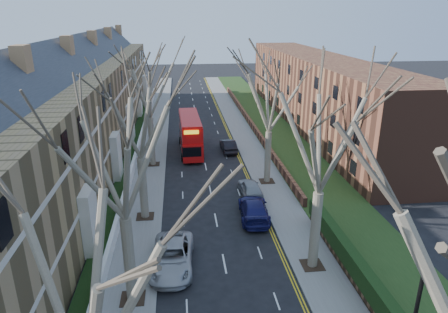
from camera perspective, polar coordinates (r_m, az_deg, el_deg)
name	(u,v)px	position (r m, az deg, el deg)	size (l,w,h in m)	color
pavement_left	(155,136)	(54.86, -9.78, 2.91)	(3.00, 102.00, 0.12)	slate
pavement_right	(243,133)	(55.42, 2.71, 3.35)	(3.00, 102.00, 0.12)	slate
terrace_left	(79,112)	(46.94, -20.06, 6.04)	(9.70, 78.00, 13.60)	#987C4D
flats_right	(316,91)	(60.86, 13.03, 9.13)	(13.97, 54.00, 10.00)	brown
front_wall_left	(137,152)	(47.23, -12.29, 0.67)	(0.30, 78.00, 1.00)	white
grass_verge_right	(275,132)	(56.26, 7.25, 3.56)	(6.00, 102.00, 0.06)	#1F3B15
tree_left_near	(70,280)	(12.07, -21.09, -16.13)	(9.80, 9.80, 13.73)	#6A5C4B
tree_left_mid	(118,144)	(20.65, -14.87, 1.69)	(10.50, 10.50, 14.71)	#6A5C4B
tree_left_far	(137,107)	(30.33, -12.32, 6.97)	(10.15, 10.15, 14.22)	#6A5C4B
tree_left_dist	(148,78)	(42.03, -10.86, 11.00)	(10.50, 10.50, 14.71)	#6A5C4B
tree_right_mid	(324,127)	(23.81, 14.14, 4.14)	(10.50, 10.50, 14.71)	#6A5C4B
tree_right_far	(270,89)	(36.98, 6.66, 9.56)	(10.15, 10.15, 14.22)	#6A5C4B
double_decker_bus	(190,135)	(47.73, -4.84, 3.08)	(2.79, 10.03, 4.20)	red
car_left_far	(172,257)	(26.99, -7.38, -14.00)	(2.66, 5.76, 1.60)	#ADAEB3
car_right_near	(254,209)	(32.65, 4.29, -7.50)	(2.24, 5.50, 1.60)	#181855
car_right_mid	(250,188)	(36.52, 3.78, -4.49)	(1.74, 4.34, 1.48)	gray
car_right_far	(228,146)	(47.96, 0.62, 1.57)	(1.55, 4.45, 1.46)	black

